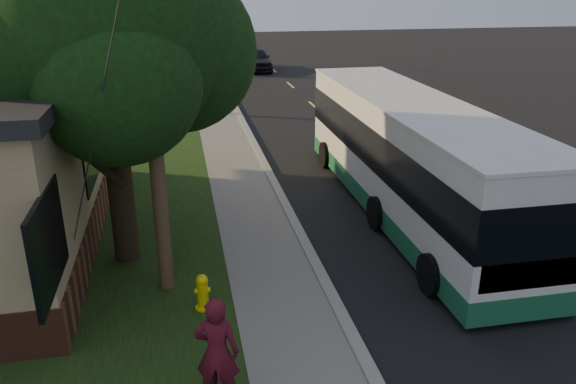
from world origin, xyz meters
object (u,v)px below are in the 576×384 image
object	(u,v)px
transit_bus	(410,154)
traffic_signal	(218,20)
bare_tree_far	(171,43)
bare_tree_near	(161,68)
utility_pole	(148,67)
skateboarder	(217,352)
fire_hydrant	(203,292)
leafy_tree	(105,30)
distant_car	(255,59)

from	to	relation	value
transit_bus	traffic_signal	bearing A→B (deg)	95.26
bare_tree_far	traffic_signal	bearing A→B (deg)	48.81
bare_tree_near	transit_bus	distance (m)	15.56
bare_tree_far	transit_bus	size ratio (longest dim) A/B	0.35
utility_pole	skateboarder	distance (m)	5.24
skateboarder	bare_tree_near	bearing A→B (deg)	-70.09
fire_hydrant	traffic_signal	xyz separation A→B (m)	(3.10, 34.00, 2.73)
traffic_signal	transit_bus	xyz separation A→B (m)	(2.76, -30.00, -1.49)
leafy_tree	bare_tree_near	xyz separation A→B (m)	(0.67, 15.35, -3.02)
utility_pole	transit_bus	world-z (taller)	utility_pole
skateboarder	leafy_tree	bearing A→B (deg)	-55.47
skateboarder	distant_car	world-z (taller)	skateboarder
utility_pole	bare_tree_near	bearing A→B (deg)	90.66
bare_tree_near	bare_tree_far	world-z (taller)	bare_tree_near
skateboarder	distant_car	bearing A→B (deg)	-81.91
fire_hydrant	bare_tree_near	distance (m)	18.10
leafy_tree	bare_tree_near	bearing A→B (deg)	87.50
transit_bus	bare_tree_far	bearing A→B (deg)	103.53
traffic_signal	skateboarder	world-z (taller)	traffic_signal
bare_tree_near	transit_bus	bearing A→B (deg)	-64.23
traffic_signal	distant_car	distance (m)	5.00
utility_pole	transit_bus	size ratio (longest dim) A/B	0.78
fire_hydrant	distant_car	distance (m)	30.68
fire_hydrant	transit_bus	size ratio (longest dim) A/B	0.06
bare_tree_far	transit_bus	world-z (taller)	bare_tree_far
utility_pole	bare_tree_far	xyz separation A→B (m)	(0.31, 29.01, -2.63)
utility_pole	bare_tree_near	world-z (taller)	utility_pole
bare_tree_near	traffic_signal	distance (m)	16.52
bare_tree_far	skateboarder	size ratio (longest dim) A/B	2.20
utility_pole	skateboarder	bearing A→B (deg)	-77.65
fire_hydrant	bare_tree_far	bearing A→B (deg)	90.76
fire_hydrant	utility_pole	size ratio (longest dim) A/B	0.08
distant_car	bare_tree_far	bearing A→B (deg)	-178.01
transit_bus	skateboarder	distance (m)	8.85
fire_hydrant	skateboarder	world-z (taller)	skateboarder
leafy_tree	bare_tree_far	distance (m)	27.56
fire_hydrant	leafy_tree	size ratio (longest dim) A/B	0.09
bare_tree_near	bare_tree_far	bearing A→B (deg)	87.61
bare_tree_near	distant_car	world-z (taller)	bare_tree_near
transit_bus	distant_car	bearing A→B (deg)	91.13
leafy_tree	bare_tree_far	world-z (taller)	leafy_tree
bare_tree_far	distant_car	bearing A→B (deg)	2.08
fire_hydrant	bare_tree_near	xyz separation A→B (m)	(-0.90, 18.00, 1.72)
traffic_signal	skateboarder	xyz separation A→B (m)	(-3.00, -36.69, -2.18)
fire_hydrant	leafy_tree	world-z (taller)	leafy_tree
utility_pole	distant_car	size ratio (longest dim) A/B	1.92
leafy_tree	bare_tree_far	bearing A→B (deg)	87.55
traffic_signal	transit_bus	distance (m)	30.17
leafy_tree	bare_tree_near	distance (m)	15.66
leafy_tree	transit_bus	distance (m)	8.32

